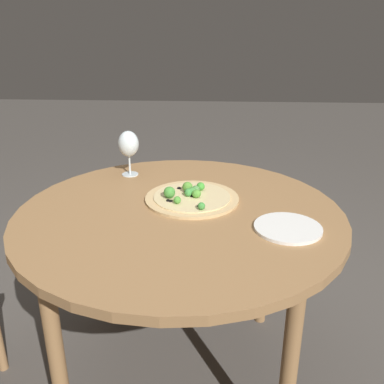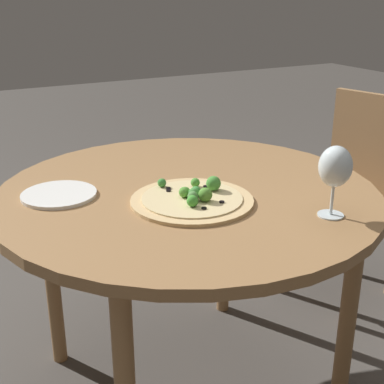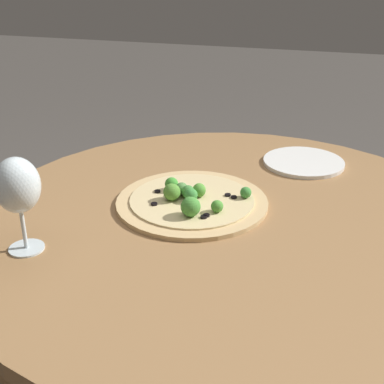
% 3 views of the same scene
% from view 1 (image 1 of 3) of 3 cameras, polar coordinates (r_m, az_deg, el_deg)
% --- Properties ---
extents(ground_plane, '(12.00, 12.00, 0.00)m').
position_cam_1_polar(ground_plane, '(1.88, -1.41, -22.89)').
color(ground_plane, '#4C4742').
extents(dining_table, '(1.12, 1.12, 0.72)m').
position_cam_1_polar(dining_table, '(1.49, -1.64, -4.98)').
color(dining_table, olive).
rests_on(dining_table, ground_plane).
extents(pizza, '(0.34, 0.34, 0.06)m').
position_cam_1_polar(pizza, '(1.54, -0.12, -0.66)').
color(pizza, tan).
rests_on(pizza, dining_table).
extents(wine_glass, '(0.08, 0.08, 0.19)m').
position_cam_1_polar(wine_glass, '(1.77, -8.47, 6.27)').
color(wine_glass, silver).
rests_on(wine_glass, dining_table).
extents(plate_near, '(0.21, 0.21, 0.01)m').
position_cam_1_polar(plate_near, '(1.37, 12.67, -4.69)').
color(plate_near, white).
rests_on(plate_near, dining_table).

